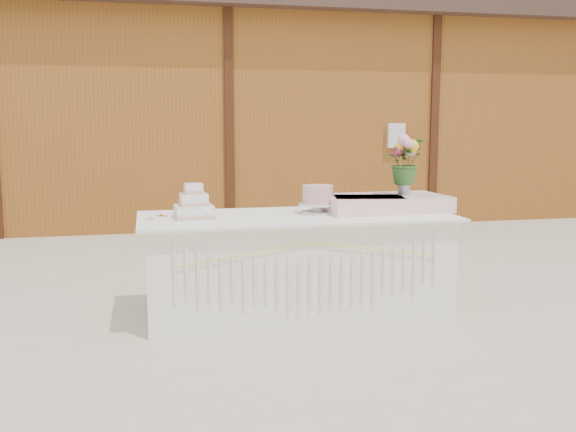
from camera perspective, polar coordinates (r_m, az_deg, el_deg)
The scene contains 9 objects.
ground at distance 5.10m, azimuth 0.74°, elevation -8.51°, with size 80.00×80.00×0.00m, color beige.
barn at distance 10.81m, azimuth -6.68°, elevation 9.25°, with size 12.60×4.60×3.30m.
cake_table at distance 5.00m, azimuth 0.76°, elevation -4.27°, with size 2.40×1.00×0.77m.
wedding_cake at distance 4.83m, azimuth -8.36°, elevation 0.87°, with size 0.30×0.30×0.26m.
pink_cake_stand at distance 5.01m, azimuth 2.67°, elevation 1.63°, with size 0.31×0.31×0.22m.
satin_runner at distance 5.22m, azimuth 8.49°, elevation 1.14°, with size 0.99×0.57×0.12m, color #FFCDCD.
flower_vase at distance 5.27m, azimuth 10.26°, elevation 2.58°, with size 0.10×0.10×0.14m, color #A9A9AE.
bouquet at distance 5.25m, azimuth 10.33°, elevation 5.31°, with size 0.33×0.29×0.37m, color #335F26.
loose_flowers at distance 4.96m, azimuth -11.54°, elevation 0.07°, with size 0.14×0.33×0.02m, color pink, non-canonical shape.
Camera 1 is at (-1.12, -4.76, 1.46)m, focal length 40.00 mm.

